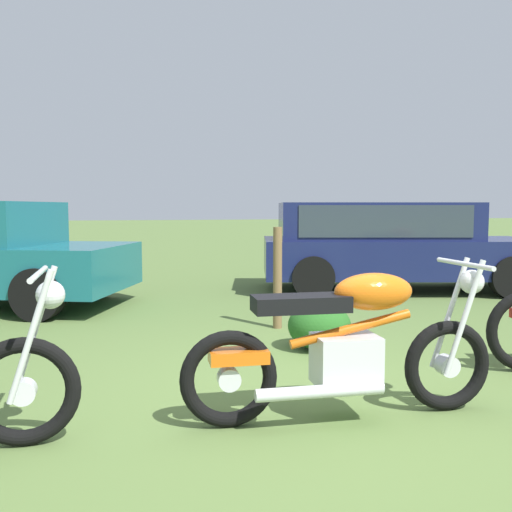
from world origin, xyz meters
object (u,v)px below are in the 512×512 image
motorcycle_orange (347,345)px  fence_post_wooden (278,278)px  car_navy (387,240)px  shrub_low (319,326)px

motorcycle_orange → fence_post_wooden: size_ratio=1.82×
car_navy → shrub_low: size_ratio=7.72×
car_navy → fence_post_wooden: 3.44m
motorcycle_orange → fence_post_wooden: (0.38, 2.69, 0.09)m
motorcycle_orange → fence_post_wooden: bearing=85.8°
motorcycle_orange → car_navy: bearing=63.1°
motorcycle_orange → shrub_low: bearing=77.8°
car_navy → shrub_low: bearing=-112.0°
motorcycle_orange → car_navy: car_navy is taller
fence_post_wooden → shrub_low: 1.06m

